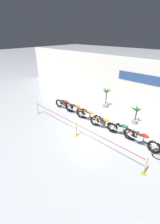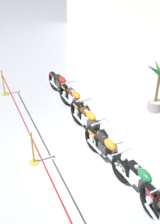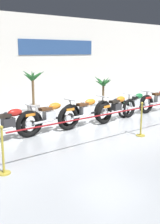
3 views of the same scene
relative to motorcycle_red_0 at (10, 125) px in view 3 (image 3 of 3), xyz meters
The scene contains 12 objects.
ground_plane 3.49m from the motorcycle_red_0, 11.03° to the right, with size 120.00×120.00×0.00m, color #B2B7BC.
back_wall 5.84m from the motorcycle_red_0, 52.68° to the left, with size 28.00×0.29×4.20m.
motorcycle_red_0 is the anchor object (origin of this frame).
motorcycle_orange_1 1.37m from the motorcycle_red_0, ahead, with size 2.46×0.62×0.99m.
motorcycle_orange_2 2.76m from the motorcycle_red_0, ahead, with size 2.43×0.62×0.98m.
motorcycle_orange_3 4.17m from the motorcycle_red_0, ahead, with size 2.17×0.62×0.95m.
motorcycle_green_4 5.44m from the motorcycle_red_0, ahead, with size 2.19×0.62×0.92m.
motorcycle_red_5 6.79m from the motorcycle_red_0, ahead, with size 2.37×0.62×0.97m.
potted_palm_left_of_row 3.63m from the motorcycle_red_0, 50.44° to the left, with size 0.95×1.02×1.86m.
potted_palm_right_of_row 5.79m from the motorcycle_red_0, 19.83° to the left, with size 1.08×0.95×1.51m.
stanchion_far_left 2.86m from the motorcycle_red_0, 45.46° to the right, with size 8.92×0.28×1.05m.
stanchion_mid_left 3.90m from the motorcycle_red_0, 31.36° to the right, with size 0.28×0.28×1.05m.
Camera 3 is at (-6.64, -6.71, 2.53)m, focal length 45.00 mm.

